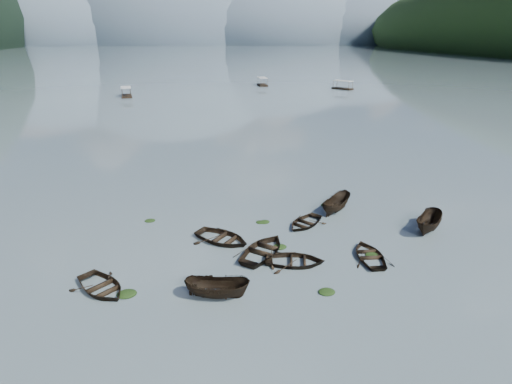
{
  "coord_description": "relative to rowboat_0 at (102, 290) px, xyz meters",
  "views": [
    {
      "loc": [
        -4.59,
        -21.56,
        15.33
      ],
      "look_at": [
        0.0,
        12.0,
        2.0
      ],
      "focal_mm": 28.0,
      "sensor_mm": 36.0,
      "label": 1
    }
  ],
  "objects": [
    {
      "name": "pontoon_left",
      "position": [
        -12.64,
        89.63,
        0.0
      ],
      "size": [
        3.67,
        6.66,
        2.42
      ],
      "primitive_type": null,
      "rotation": [
        0.0,
        0.0,
        0.17
      ],
      "color": "black",
      "rests_on": "ground"
    },
    {
      "name": "rowboat_7",
      "position": [
        15.37,
        7.52,
        0.0
      ],
      "size": [
        4.88,
        4.83,
        0.83
      ],
      "primitive_type": "imported",
      "rotation": [
        0.0,
        0.0,
        5.46
      ],
      "color": "black",
      "rests_on": "ground"
    },
    {
      "name": "haze_mtn_c",
      "position": [
        151.54,
        898.76,
        0.0
      ],
      "size": [
        520.0,
        520.0,
        260.0
      ],
      "primitive_type": "ellipsoid",
      "color": "#475666",
      "rests_on": "ground"
    },
    {
      "name": "weed_clump_0",
      "position": [
        1.69,
        -0.76,
        0.0
      ],
      "size": [
        1.26,
        1.03,
        0.27
      ],
      "primitive_type": "ellipsoid",
      "color": "black",
      "rests_on": "ground"
    },
    {
      "name": "haze_mtn_d",
      "position": [
        331.54,
        898.76,
        0.0
      ],
      "size": [
        520.0,
        520.0,
        220.0
      ],
      "primitive_type": "ellipsoid",
      "color": "#475666",
      "rests_on": "ground"
    },
    {
      "name": "haze_mtn_b",
      "position": [
        -48.46,
        898.76,
        0.0
      ],
      "size": [
        520.0,
        520.0,
        340.0
      ],
      "primitive_type": "ellipsoid",
      "color": "#475666",
      "rests_on": "ground"
    },
    {
      "name": "rowboat_6",
      "position": [
        8.08,
        5.54,
        0.0
      ],
      "size": [
        5.81,
        5.61,
        0.98
      ],
      "primitive_type": "imported",
      "rotation": [
        0.0,
        0.0,
        0.89
      ],
      "color": "black",
      "rests_on": "ground"
    },
    {
      "name": "weed_clump_3",
      "position": [
        11.98,
        8.47,
        0.0
      ],
      "size": [
        0.93,
        0.78,
        0.21
      ],
      "primitive_type": "ellipsoid",
      "color": "black",
      "rests_on": "ground"
    },
    {
      "name": "rowboat_1",
      "position": [
        11.07,
        3.15,
        0.0
      ],
      "size": [
        5.77,
        6.02,
        1.02
      ],
      "primitive_type": "imported",
      "rotation": [
        0.0,
        0.0,
        2.48
      ],
      "color": "black",
      "rests_on": "ground"
    },
    {
      "name": "pontoon_centre",
      "position": [
        27.23,
        109.87,
        0.0
      ],
      "size": [
        2.85,
        6.44,
        2.44
      ],
      "primitive_type": null,
      "rotation": [
        0.0,
        0.0,
        0.03
      ],
      "color": "black",
      "rests_on": "ground"
    },
    {
      "name": "rowboat_4",
      "position": [
        13.09,
        1.41,
        0.0
      ],
      "size": [
        4.83,
        3.89,
        0.89
      ],
      "primitive_type": "imported",
      "rotation": [
        0.0,
        0.0,
        1.36
      ],
      "color": "black",
      "rests_on": "ground"
    },
    {
      "name": "rowboat_5",
      "position": [
        25.45,
        5.12,
        0.0
      ],
      "size": [
        4.28,
        4.37,
        1.72
      ],
      "primitive_type": "imported",
      "rotation": [
        0.0,
        0.0,
        -0.76
      ],
      "color": "black",
      "rests_on": "ground"
    },
    {
      "name": "rowboat_2",
      "position": [
        7.38,
        -1.74,
        0.0
      ],
      "size": [
        4.41,
        2.5,
        1.61
      ],
      "primitive_type": "imported",
      "rotation": [
        0.0,
        0.0,
        1.33
      ],
      "color": "black",
      "rests_on": "ground"
    },
    {
      "name": "weed_clump_1",
      "position": [
        12.45,
        3.88,
        0.0
      ],
      "size": [
        1.11,
        0.89,
        0.24
      ],
      "primitive_type": "ellipsoid",
      "color": "black",
      "rests_on": "ground"
    },
    {
      "name": "haze_mtn_a",
      "position": [
        -248.46,
        898.76,
        0.0
      ],
      "size": [
        520.0,
        520.0,
        280.0
      ],
      "primitive_type": "ellipsoid",
      "color": "#475666",
      "rests_on": "ground"
    },
    {
      "name": "rowboat_8",
      "position": [
        18.97,
        10.03,
        0.0
      ],
      "size": [
        4.23,
        4.24,
        1.68
      ],
      "primitive_type": "imported",
      "rotation": [
        0.0,
        0.0,
        2.36
      ],
      "color": "black",
      "rests_on": "ground"
    },
    {
      "name": "weed_clump_7",
      "position": [
        18.54,
        11.32,
        0.0
      ],
      "size": [
        1.16,
        0.92,
        0.25
      ],
      "primitive_type": "ellipsoid",
      "color": "black",
      "rests_on": "ground"
    },
    {
      "name": "weed_clump_5",
      "position": [
        1.96,
        10.1,
        0.0
      ],
      "size": [
        0.95,
        0.77,
        0.2
      ],
      "primitive_type": "ellipsoid",
      "color": "black",
      "rests_on": "ground"
    },
    {
      "name": "weed_clump_6",
      "position": [
        11.64,
        8.48,
        0.0
      ],
      "size": [
        0.86,
        0.72,
        0.18
      ],
      "primitive_type": "ellipsoid",
      "color": "black",
      "rests_on": "ground"
    },
    {
      "name": "weed_clump_4",
      "position": [
        19.05,
        1.75,
        0.0
      ],
      "size": [
        1.03,
        0.81,
        0.21
      ],
      "primitive_type": "ellipsoid",
      "color": "black",
      "rests_on": "ground"
    },
    {
      "name": "ground_plane",
      "position": [
        11.54,
        -1.24,
        0.0
      ],
      "size": [
        2400.0,
        2400.0,
        0.0
      ],
      "primitive_type": "plane",
      "color": "slate"
    },
    {
      "name": "rowboat_3",
      "position": [
        18.76,
        1.5,
        0.0
      ],
      "size": [
        3.07,
        4.16,
        0.83
      ],
      "primitive_type": "imported",
      "rotation": [
        0.0,
        0.0,
        3.09
      ],
      "color": "black",
      "rests_on": "ground"
    },
    {
      "name": "weed_clump_2",
      "position": [
        14.33,
        -2.24,
        0.0
      ],
      "size": [
        1.1,
        0.88,
        0.24
      ],
      "primitive_type": "ellipsoid",
      "color": "black",
      "rests_on": "ground"
    },
    {
      "name": "rowboat_0",
      "position": [
        0.0,
        0.0,
        0.0
      ],
      "size": [
        5.16,
        5.3,
        0.9
      ],
      "primitive_type": "imported",
      "rotation": [
        0.0,
        0.0,
        0.7
      ],
      "color": "black",
      "rests_on": "ground"
    },
    {
      "name": "pontoon_right",
      "position": [
        50.08,
        97.38,
        0.0
      ],
      "size": [
        6.0,
        6.61,
        2.43
      ],
      "primitive_type": null,
      "rotation": [
        0.0,
        0.0,
        0.67
      ],
      "color": "black",
      "rests_on": "ground"
    }
  ]
}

